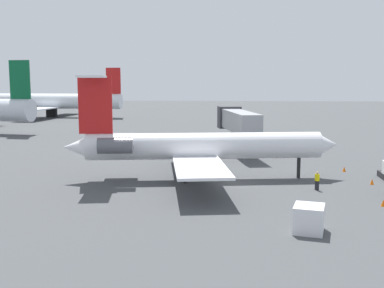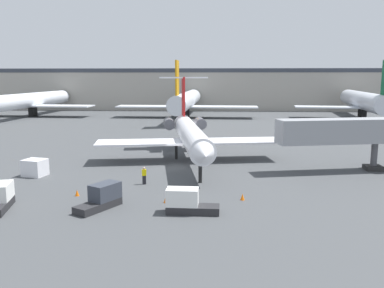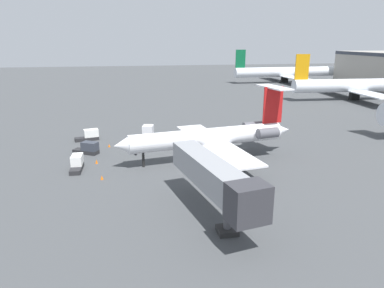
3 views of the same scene
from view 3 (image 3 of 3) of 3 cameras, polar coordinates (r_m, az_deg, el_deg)
ground_plane at (r=52.84m, az=-0.50°, el=-2.18°), size 400.00×400.00×0.10m
regional_jet at (r=51.31m, az=3.56°, el=1.30°), size 23.03×27.22×10.18m
jet_bridge at (r=33.06m, az=4.08°, el=-5.72°), size 15.83×5.89×6.05m
ground_crew_marshaller at (r=54.11m, az=-9.08°, el=-0.93°), size 0.47×0.38×1.69m
baggage_tug_lead at (r=50.14m, az=-18.07°, el=-2.99°), size 4.04×1.51×1.90m
baggage_tug_trailing at (r=56.43m, az=-16.42°, el=-0.71°), size 3.21×4.17×1.90m
baggage_tug_spare at (r=64.12m, az=-16.25°, el=1.33°), size 2.26×4.21×1.90m
cargo_container_uld at (r=65.71m, az=-7.11°, el=2.26°), size 2.51×2.32×1.74m
traffic_cone_near at (r=45.82m, az=-14.35°, el=-5.26°), size 0.36×0.36×0.55m
traffic_cone_mid at (r=51.84m, az=-15.16°, el=-2.76°), size 0.36×0.36×0.55m
traffic_cone_far at (r=59.28m, az=-13.23°, el=-0.22°), size 0.36×0.36×0.55m
parked_airliner_west_end at (r=152.61m, az=14.72°, el=11.16°), size 36.31×43.14×13.28m
parked_airliner_west_mid at (r=113.72m, az=24.80°, el=8.54°), size 31.80×37.66×13.14m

